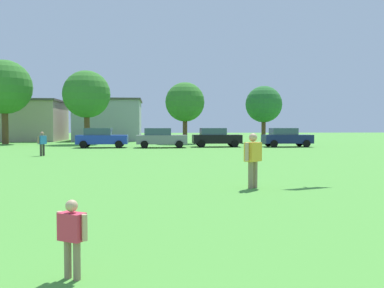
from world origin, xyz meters
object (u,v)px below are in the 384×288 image
adult_bystander (253,156)px  parked_car_blue_0 (101,138)px  parked_car_navy_3 (286,137)px  parked_car_black_2 (216,137)px  tree_far_right (264,104)px  bystander_near_trees (42,142)px  child_kite_flyer (72,232)px  tree_left (4,87)px  parked_car_gray_1 (161,138)px  tree_right (185,102)px  tree_center (87,95)px

adult_bystander → parked_car_blue_0: bearing=-116.7°
parked_car_blue_0 → parked_car_navy_3: size_ratio=1.00×
adult_bystander → parked_car_blue_0: 25.05m
parked_car_blue_0 → parked_car_black_2: same height
adult_bystander → tree_far_right: 34.32m
bystander_near_trees → parked_car_blue_0: size_ratio=0.35×
child_kite_flyer → tree_left: bearing=141.3°
bystander_near_trees → parked_car_black_2: 15.98m
parked_car_gray_1 → tree_right: bearing=71.5°
tree_left → tree_right: tree_left is taller
adult_bystander → tree_center: bearing=-116.5°
parked_car_black_2 → tree_far_right: bearing=52.1°
bystander_near_trees → parked_car_navy_3: (18.72, 9.43, -0.04)m
tree_center → tree_right: bearing=3.6°
parked_car_gray_1 → parked_car_black_2: size_ratio=1.00×
bystander_near_trees → parked_car_black_2: (12.47, 10.00, -0.04)m
tree_left → tree_right: (18.53, -0.36, -1.45)m
child_kite_flyer → tree_far_right: (13.18, 40.01, 3.67)m
tree_left → tree_right: size_ratio=1.33×
child_kite_flyer → parked_car_black_2: size_ratio=0.23×
tree_far_right → adult_bystander: bearing=-105.6°
parked_car_blue_0 → tree_center: bearing=108.2°
parked_car_gray_1 → tree_right: (2.72, 8.11, 3.52)m
bystander_near_trees → parked_car_navy_3: 20.96m
child_kite_flyer → parked_car_navy_3: (12.79, 30.88, 0.27)m
parked_car_navy_3 → tree_far_right: 9.74m
bystander_near_trees → tree_far_right: 26.85m
parked_car_blue_0 → tree_right: (7.80, 7.69, 3.52)m
child_kite_flyer → parked_car_blue_0: bearing=127.7°
bystander_near_trees → tree_right: size_ratio=0.23×
adult_bystander → parked_car_black_2: parked_car_black_2 is taller
bystander_near_trees → parked_car_blue_0: bearing=16.1°
tree_center → parked_car_blue_0: bearing=-71.8°
tree_left → tree_center: (8.41, -1.00, -0.76)m
parked_car_gray_1 → tree_center: size_ratio=0.57×
bystander_near_trees → parked_car_gray_1: bearing=-9.0°
parked_car_blue_0 → tree_center: (-2.32, 7.05, 4.21)m
parked_car_navy_3 → tree_far_right: (0.40, 9.12, 3.39)m
child_kite_flyer → adult_bystander: bearing=92.1°
parked_car_navy_3 → tree_right: size_ratio=0.66×
child_kite_flyer → adult_bystander: adult_bystander is taller
tree_right → adult_bystander: bearing=-90.6°
child_kite_flyer → tree_right: bearing=115.0°
parked_car_gray_1 → tree_left: bearing=151.8°
parked_car_blue_0 → tree_left: bearing=143.1°
bystander_near_trees → tree_center: size_ratio=0.20×
parked_car_blue_0 → parked_car_gray_1: size_ratio=1.00×
bystander_near_trees → tree_left: bearing=55.7°
parked_car_blue_0 → bystander_near_trees: bearing=-104.4°
child_kite_flyer → parked_car_blue_0: 31.22m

